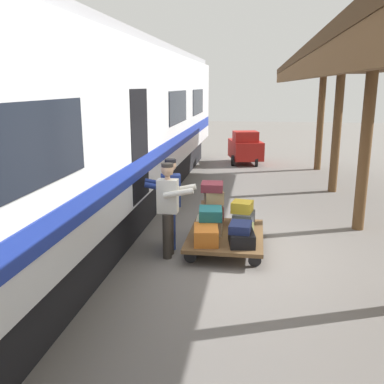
{
  "coord_description": "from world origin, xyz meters",
  "views": [
    {
      "loc": [
        -0.3,
        7.62,
        3.01
      ],
      "look_at": [
        0.83,
        0.14,
        1.15
      ],
      "focal_mm": 40.68,
      "sensor_mm": 36.0,
      "label": 1
    }
  ],
  "objects_px": {
    "train_car": "(62,138)",
    "suitcase_tan_vintage": "(214,197)",
    "suitcase_navy_fabric": "(240,227)",
    "suitcase_burgundy_valise": "(212,187)",
    "suitcase_orange_carryall": "(206,235)",
    "baggage_tug": "(245,148)",
    "suitcase_yellow_case": "(242,207)",
    "suitcase_maroon_trunk": "(212,217)",
    "suitcase_cream_canvas": "(209,225)",
    "porter_by_door": "(169,207)",
    "suitcase_black_hardshell": "(241,238)",
    "luggage_cart": "(226,236)",
    "suitcase_teal_softside": "(210,214)",
    "porter_in_overalls": "(170,201)",
    "suitcase_brown_leather": "(212,207)",
    "suitcase_slate_roller": "(244,219)",
    "suitcase_olive_duffel": "(243,230)"
  },
  "relations": [
    {
      "from": "train_car",
      "to": "suitcase_tan_vintage",
      "type": "xyz_separation_m",
      "value": [
        -2.79,
        -0.7,
        -1.2
      ]
    },
    {
      "from": "suitcase_navy_fabric",
      "to": "suitcase_tan_vintage",
      "type": "bearing_deg",
      "value": -61.48
    },
    {
      "from": "train_car",
      "to": "suitcase_navy_fabric",
      "type": "bearing_deg",
      "value": 173.86
    },
    {
      "from": "suitcase_tan_vintage",
      "to": "suitcase_burgundy_valise",
      "type": "bearing_deg",
      "value": -19.82
    },
    {
      "from": "suitcase_orange_carryall",
      "to": "baggage_tug",
      "type": "relative_size",
      "value": 0.32
    },
    {
      "from": "suitcase_yellow_case",
      "to": "suitcase_maroon_trunk",
      "type": "bearing_deg",
      "value": 1.88
    },
    {
      "from": "suitcase_yellow_case",
      "to": "train_car",
      "type": "bearing_deg",
      "value": 12.05
    },
    {
      "from": "suitcase_cream_canvas",
      "to": "suitcase_navy_fabric",
      "type": "height_order",
      "value": "suitcase_navy_fabric"
    },
    {
      "from": "suitcase_cream_canvas",
      "to": "suitcase_tan_vintage",
      "type": "distance_m",
      "value": 0.68
    },
    {
      "from": "train_car",
      "to": "suitcase_maroon_trunk",
      "type": "xyz_separation_m",
      "value": [
        -2.76,
        -0.7,
        -1.63
      ]
    },
    {
      "from": "suitcase_yellow_case",
      "to": "porter_by_door",
      "type": "xyz_separation_m",
      "value": [
        1.25,
        1.1,
        0.25
      ]
    },
    {
      "from": "suitcase_orange_carryall",
      "to": "suitcase_black_hardshell",
      "type": "distance_m",
      "value": 0.63
    },
    {
      "from": "luggage_cart",
      "to": "suitcase_orange_carryall",
      "type": "bearing_deg",
      "value": 59.85
    },
    {
      "from": "suitcase_teal_softside",
      "to": "suitcase_tan_vintage",
      "type": "xyz_separation_m",
      "value": [
        -0.0,
        -0.58,
        0.17
      ]
    },
    {
      "from": "suitcase_orange_carryall",
      "to": "porter_in_overalls",
      "type": "xyz_separation_m",
      "value": [
        0.73,
        -0.42,
        0.49
      ]
    },
    {
      "from": "luggage_cart",
      "to": "suitcase_navy_fabric",
      "type": "relative_size",
      "value": 4.13
    },
    {
      "from": "suitcase_brown_leather",
      "to": "suitcase_navy_fabric",
      "type": "distance_m",
      "value": 1.22
    },
    {
      "from": "suitcase_slate_roller",
      "to": "baggage_tug",
      "type": "distance_m",
      "value": 8.74
    },
    {
      "from": "luggage_cart",
      "to": "suitcase_navy_fabric",
      "type": "xyz_separation_m",
      "value": [
        -0.29,
        0.52,
        0.35
      ]
    },
    {
      "from": "porter_in_overalls",
      "to": "baggage_tug",
      "type": "distance_m",
      "value": 9.46
    },
    {
      "from": "suitcase_teal_softside",
      "to": "porter_by_door",
      "type": "bearing_deg",
      "value": 36.3
    },
    {
      "from": "suitcase_orange_carryall",
      "to": "suitcase_brown_leather",
      "type": "height_order",
      "value": "suitcase_brown_leather"
    },
    {
      "from": "suitcase_slate_roller",
      "to": "porter_by_door",
      "type": "distance_m",
      "value": 1.75
    },
    {
      "from": "suitcase_navy_fabric",
      "to": "suitcase_burgundy_valise",
      "type": "bearing_deg",
      "value": -60.21
    },
    {
      "from": "suitcase_black_hardshell",
      "to": "suitcase_maroon_trunk",
      "type": "xyz_separation_m",
      "value": [
        0.63,
        -1.08,
        0.02
      ]
    },
    {
      "from": "suitcase_cream_canvas",
      "to": "suitcase_maroon_trunk",
      "type": "xyz_separation_m",
      "value": [
        0.0,
        -0.54,
        -0.0
      ]
    },
    {
      "from": "suitcase_yellow_case",
      "to": "suitcase_tan_vintage",
      "type": "bearing_deg",
      "value": 1.87
    },
    {
      "from": "luggage_cart",
      "to": "suitcase_burgundy_valise",
      "type": "xyz_separation_m",
      "value": [
        0.33,
        -0.55,
        0.81
      ]
    },
    {
      "from": "suitcase_black_hardshell",
      "to": "suitcase_teal_softside",
      "type": "relative_size",
      "value": 1.16
    },
    {
      "from": "suitcase_brown_leather",
      "to": "baggage_tug",
      "type": "height_order",
      "value": "baggage_tug"
    },
    {
      "from": "suitcase_navy_fabric",
      "to": "baggage_tug",
      "type": "relative_size",
      "value": 0.25
    },
    {
      "from": "suitcase_orange_carryall",
      "to": "suitcase_maroon_trunk",
      "type": "bearing_deg",
      "value": -90.0
    },
    {
      "from": "porter_by_door",
      "to": "suitcase_cream_canvas",
      "type": "bearing_deg",
      "value": -140.8
    },
    {
      "from": "suitcase_orange_carryall",
      "to": "suitcase_tan_vintage",
      "type": "relative_size",
      "value": 1.67
    },
    {
      "from": "suitcase_brown_leather",
      "to": "suitcase_maroon_trunk",
      "type": "bearing_deg",
      "value": -142.9
    },
    {
      "from": "suitcase_maroon_trunk",
      "to": "train_car",
      "type": "bearing_deg",
      "value": 14.15
    },
    {
      "from": "suitcase_tan_vintage",
      "to": "baggage_tug",
      "type": "relative_size",
      "value": 0.19
    },
    {
      "from": "suitcase_maroon_trunk",
      "to": "suitcase_teal_softside",
      "type": "height_order",
      "value": "suitcase_teal_softside"
    },
    {
      "from": "suitcase_cream_canvas",
      "to": "suitcase_olive_duffel",
      "type": "bearing_deg",
      "value": 180.0
    },
    {
      "from": "train_car",
      "to": "suitcase_teal_softside",
      "type": "relative_size",
      "value": 42.96
    },
    {
      "from": "suitcase_cream_canvas",
      "to": "suitcase_slate_roller",
      "type": "bearing_deg",
      "value": -139.28
    },
    {
      "from": "suitcase_slate_roller",
      "to": "suitcase_olive_duffel",
      "type": "relative_size",
      "value": 1.03
    },
    {
      "from": "suitcase_orange_carryall",
      "to": "porter_by_door",
      "type": "xyz_separation_m",
      "value": [
        0.66,
        0.0,
        0.49
      ]
    },
    {
      "from": "suitcase_cream_canvas",
      "to": "suitcase_maroon_trunk",
      "type": "relative_size",
      "value": 0.84
    },
    {
      "from": "suitcase_navy_fabric",
      "to": "suitcase_burgundy_valise",
      "type": "xyz_separation_m",
      "value": [
        0.61,
        -1.07,
        0.46
      ]
    },
    {
      "from": "luggage_cart",
      "to": "suitcase_slate_roller",
      "type": "distance_m",
      "value": 0.65
    },
    {
      "from": "suitcase_cream_canvas",
      "to": "suitcase_maroon_trunk",
      "type": "height_order",
      "value": "suitcase_cream_canvas"
    },
    {
      "from": "suitcase_maroon_trunk",
      "to": "suitcase_tan_vintage",
      "type": "xyz_separation_m",
      "value": [
        -0.03,
        -0.0,
        0.42
      ]
    },
    {
      "from": "suitcase_tan_vintage",
      "to": "porter_in_overalls",
      "type": "xyz_separation_m",
      "value": [
        0.76,
        0.66,
        0.07
      ]
    },
    {
      "from": "suitcase_tan_vintage",
      "to": "suitcase_black_hardshell",
      "type": "bearing_deg",
      "value": 119.12
    }
  ]
}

